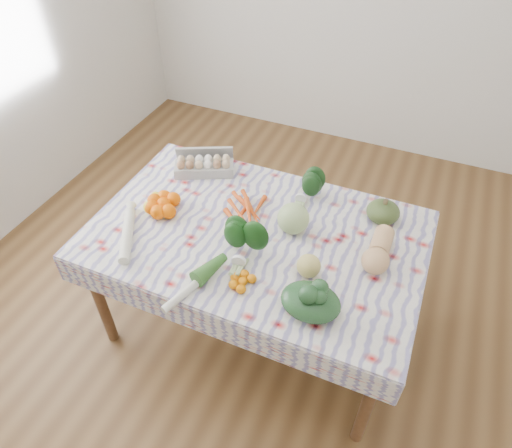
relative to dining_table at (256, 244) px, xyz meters
name	(u,v)px	position (x,y,z in m)	size (l,w,h in m)	color
ground	(256,321)	(0.00, 0.00, -0.68)	(4.50, 4.50, 0.00)	brown
dining_table	(256,244)	(0.00, 0.00, 0.00)	(1.60, 1.00, 0.75)	brown
tablecloth	(256,233)	(0.00, 0.00, 0.08)	(1.66, 1.06, 0.01)	silver
egg_carton	(204,167)	(-0.47, 0.34, 0.13)	(0.34, 0.13, 0.09)	#AAAAA5
carrot_bunch	(246,210)	(-0.10, 0.11, 0.11)	(0.25, 0.22, 0.04)	#DD4F14
kale_bunch	(303,188)	(0.13, 0.35, 0.15)	(0.16, 0.14, 0.14)	#143714
kabocha_squash	(383,212)	(0.56, 0.34, 0.14)	(0.17, 0.17, 0.11)	#3F5325
cabbage	(293,218)	(0.16, 0.09, 0.16)	(0.16, 0.16, 0.16)	#A0BD76
butternut_squash	(379,249)	(0.60, 0.06, 0.15)	(0.13, 0.28, 0.13)	tan
orange_cluster	(164,204)	(-0.51, -0.04, 0.12)	(0.25, 0.25, 0.08)	#FF6200
broccoli	(242,250)	(0.01, -0.19, 0.15)	(0.17, 0.17, 0.12)	#134112
mandarin_cluster	(243,281)	(0.08, -0.33, 0.11)	(0.15, 0.15, 0.05)	orange
grapefruit	(309,266)	(0.33, -0.16, 0.14)	(0.11, 0.11, 0.11)	#CEBD60
spinach_bag	(311,302)	(0.40, -0.35, 0.14)	(0.26, 0.21, 0.11)	#17361A
daikon	(127,235)	(-0.57, -0.29, 0.11)	(0.05, 0.05, 0.37)	silver
leek	(195,284)	(-0.11, -0.43, 0.10)	(0.04, 0.04, 0.37)	silver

